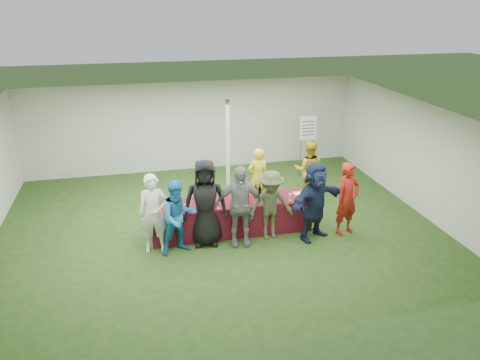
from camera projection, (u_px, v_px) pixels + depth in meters
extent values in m
plane|color=#284719|center=(218.00, 225.00, 11.05)|extent=(60.00, 60.00, 0.00)
plane|color=white|center=(193.00, 126.00, 14.17)|extent=(10.00, 0.00, 10.00)
plane|color=white|center=(267.00, 263.00, 6.93)|extent=(10.00, 0.00, 10.00)
plane|color=white|center=(415.00, 155.00, 11.61)|extent=(0.00, 8.00, 8.00)
plane|color=white|center=(216.00, 113.00, 10.06)|extent=(10.00, 10.00, 0.00)
cylinder|color=silver|center=(228.00, 153.00, 11.74)|extent=(0.10, 0.10, 2.70)
cube|color=maroon|center=(231.00, 217.00, 10.60)|extent=(3.60, 0.80, 0.75)
cylinder|color=black|center=(244.00, 193.00, 10.61)|extent=(0.07, 0.07, 0.22)
cylinder|color=black|center=(244.00, 187.00, 10.56)|extent=(0.03, 0.03, 0.08)
cylinder|color=maroon|center=(244.00, 185.00, 10.54)|extent=(0.03, 0.03, 0.02)
cylinder|color=black|center=(247.00, 193.00, 10.63)|extent=(0.07, 0.07, 0.22)
cylinder|color=black|center=(248.00, 187.00, 10.58)|extent=(0.03, 0.03, 0.08)
cylinder|color=maroon|center=(248.00, 185.00, 10.56)|extent=(0.03, 0.03, 0.02)
cylinder|color=black|center=(256.00, 193.00, 10.64)|extent=(0.07, 0.07, 0.22)
cylinder|color=black|center=(256.00, 187.00, 10.59)|extent=(0.03, 0.03, 0.08)
cylinder|color=maroon|center=(256.00, 185.00, 10.57)|extent=(0.03, 0.03, 0.02)
cylinder|color=black|center=(260.00, 192.00, 10.70)|extent=(0.07, 0.07, 0.22)
cylinder|color=black|center=(260.00, 186.00, 10.64)|extent=(0.03, 0.03, 0.08)
cylinder|color=maroon|center=(260.00, 184.00, 10.62)|extent=(0.03, 0.03, 0.02)
cylinder|color=black|center=(267.00, 191.00, 10.71)|extent=(0.07, 0.07, 0.22)
cylinder|color=black|center=(267.00, 185.00, 10.66)|extent=(0.03, 0.03, 0.08)
cylinder|color=maroon|center=(267.00, 183.00, 10.64)|extent=(0.03, 0.03, 0.02)
cylinder|color=black|center=(271.00, 191.00, 10.76)|extent=(0.07, 0.07, 0.22)
cylinder|color=black|center=(271.00, 185.00, 10.70)|extent=(0.03, 0.03, 0.08)
cylinder|color=maroon|center=(271.00, 183.00, 10.68)|extent=(0.03, 0.03, 0.02)
cylinder|color=silver|center=(171.00, 212.00, 9.95)|extent=(0.06, 0.06, 0.00)
cylinder|color=silver|center=(171.00, 210.00, 9.94)|extent=(0.01, 0.01, 0.07)
cylinder|color=silver|center=(171.00, 207.00, 9.91)|extent=(0.06, 0.06, 0.08)
cylinder|color=#400609|center=(171.00, 208.00, 9.92)|extent=(0.05, 0.05, 0.02)
cylinder|color=silver|center=(186.00, 211.00, 9.98)|extent=(0.06, 0.06, 0.00)
cylinder|color=silver|center=(186.00, 210.00, 9.97)|extent=(0.01, 0.01, 0.07)
cylinder|color=silver|center=(185.00, 206.00, 9.94)|extent=(0.06, 0.06, 0.08)
cylinder|color=#400609|center=(186.00, 207.00, 9.95)|extent=(0.05, 0.05, 0.02)
cylinder|color=silver|center=(199.00, 210.00, 10.05)|extent=(0.06, 0.06, 0.00)
cylinder|color=silver|center=(199.00, 208.00, 10.04)|extent=(0.01, 0.01, 0.07)
cylinder|color=silver|center=(199.00, 205.00, 10.01)|extent=(0.06, 0.06, 0.08)
cylinder|color=#400609|center=(199.00, 206.00, 10.02)|extent=(0.05, 0.05, 0.02)
cylinder|color=silver|center=(219.00, 208.00, 10.12)|extent=(0.06, 0.06, 0.00)
cylinder|color=silver|center=(219.00, 207.00, 10.10)|extent=(0.01, 0.01, 0.07)
cylinder|color=silver|center=(219.00, 203.00, 10.08)|extent=(0.06, 0.06, 0.08)
cylinder|color=silver|center=(290.00, 200.00, 10.53)|extent=(0.06, 0.06, 0.00)
cylinder|color=silver|center=(290.00, 198.00, 10.52)|extent=(0.01, 0.01, 0.07)
cylinder|color=silver|center=(290.00, 195.00, 10.49)|extent=(0.06, 0.06, 0.08)
cylinder|color=silver|center=(233.00, 196.00, 10.51)|extent=(0.07, 0.07, 0.20)
cylinder|color=silver|center=(233.00, 191.00, 10.47)|extent=(0.03, 0.03, 0.03)
cube|color=white|center=(299.00, 194.00, 10.84)|extent=(0.25, 0.18, 0.03)
cylinder|color=slate|center=(305.00, 195.00, 10.58)|extent=(0.24, 0.24, 0.18)
cylinder|color=slate|center=(300.00, 158.00, 13.89)|extent=(0.02, 0.02, 1.10)
cylinder|color=slate|center=(313.00, 157.00, 13.98)|extent=(0.02, 0.02, 1.10)
cube|color=white|center=(308.00, 128.00, 13.60)|extent=(0.50, 0.02, 0.70)
cube|color=black|center=(309.00, 122.00, 13.52)|extent=(0.36, 0.01, 0.02)
cube|color=black|center=(308.00, 125.00, 13.55)|extent=(0.36, 0.01, 0.02)
cube|color=black|center=(308.00, 128.00, 13.59)|extent=(0.36, 0.01, 0.02)
cube|color=black|center=(308.00, 132.00, 13.63)|extent=(0.36, 0.01, 0.02)
cube|color=black|center=(308.00, 135.00, 13.66)|extent=(0.36, 0.01, 0.02)
imported|color=yellow|center=(258.00, 178.00, 11.75)|extent=(0.62, 0.46, 1.55)
imported|color=gold|center=(309.00, 170.00, 12.28)|extent=(0.92, 0.82, 1.56)
imported|color=silver|center=(154.00, 214.00, 9.63)|extent=(0.65, 0.46, 1.71)
imported|color=#1D74B5|center=(179.00, 217.00, 9.60)|extent=(0.91, 0.79, 1.61)
imported|color=black|center=(205.00, 203.00, 9.89)|extent=(1.01, 0.73, 1.92)
imported|color=slate|center=(240.00, 206.00, 9.88)|extent=(1.11, 0.58, 1.80)
imported|color=#414B29|center=(271.00, 205.00, 10.18)|extent=(1.06, 0.66, 1.58)
imported|color=#151F39|center=(315.00, 201.00, 10.14)|extent=(1.71, 1.19, 1.77)
imported|color=maroon|center=(347.00, 199.00, 10.38)|extent=(0.71, 0.58, 1.67)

